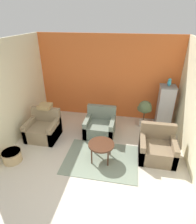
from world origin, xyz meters
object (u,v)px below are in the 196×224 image
Objects in this scene: wicker_basket at (12,156)px; armchair_middle at (100,126)px; coffee_table at (101,146)px; armchair_left at (43,129)px; armchair_right at (157,148)px; birdcage at (165,107)px; potted_plant at (145,110)px; parrot at (169,82)px.

armchair_middle is at bearing 39.06° from wicker_basket.
coffee_table is 2.18m from wicker_basket.
armchair_middle reaches higher than coffee_table.
armchair_right is at bearing -5.41° from armchair_left.
birdcage is 1.57× the size of potted_plant.
potted_plant reaches higher than armchair_middle.
coffee_table is 0.73× the size of armchair_right.
birdcage is 4.46m from wicker_basket.
parrot is at bearing 20.02° from armchair_left.
armchair_right is 1.99m from parrot.
coffee_table is 1.91m from armchair_left.
coffee_table is 2.52m from birdcage.
armchair_left is 3.68m from birdcage.
birdcage is at bearing 19.99° from armchair_left.
armchair_middle is at bearing 15.74° from armchair_left.
armchair_middle is 1.87× the size of wicker_basket.
armchair_left is at bearing 160.33° from coffee_table.
birdcage is 2.99× the size of wicker_basket.
wicker_basket is (-2.12, -0.45, -0.27)m from coffee_table.
wicker_basket is at bearing -144.35° from potted_plant.
coffee_table is at bearing -165.48° from armchair_right.
coffee_table is 0.73× the size of armchair_middle.
armchair_middle is 3.56× the size of parrot.
parrot is at bearing 49.04° from coffee_table.
birdcage is 5.67× the size of parrot.
wicker_basket is at bearing -167.00° from armchair_right.
potted_plant is at bearing -172.65° from parrot.
armchair_left is 1.64m from armchair_middle.
parrot is (1.65, 1.90, 1.04)m from coffee_table.
potted_plant is at bearing 100.97° from armchair_right.
parrot is at bearing 31.96° from wicker_basket.
potted_plant is (1.05, 1.82, 0.15)m from coffee_table.
parrot reaches higher than wicker_basket.
parrot is (0.31, 1.55, 1.20)m from armchair_right.
potted_plant reaches higher than armchair_right.
parrot is 1.08m from potted_plant.
potted_plant is 1.91× the size of wicker_basket.
armchair_middle is (-1.56, 0.74, 0.00)m from armchair_right.
birdcage reaches higher than coffee_table.
parrot is at bearing 90.00° from birdcage.
armchair_middle is at bearing 154.58° from armchair_right.
coffee_table is 2.72m from parrot.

